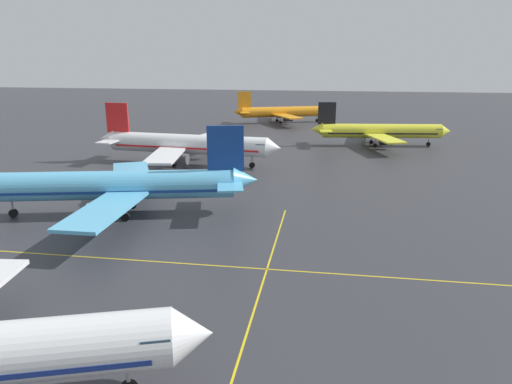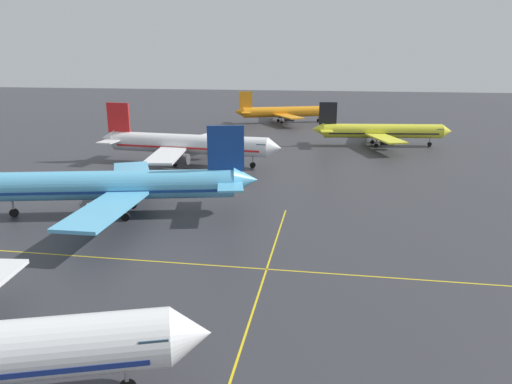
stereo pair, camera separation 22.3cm
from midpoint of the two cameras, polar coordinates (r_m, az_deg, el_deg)
name	(u,v)px [view 1 (the left image)]	position (r m, az deg, el deg)	size (l,w,h in m)	color
airliner_second_row	(116,186)	(71.04, -16.47, 0.72)	(40.95, 34.80, 12.83)	#5BB7E5
airliner_third_row	(186,144)	(101.72, -8.47, 5.66)	(40.40, 34.72, 12.55)	white
airliner_far_left_stand	(379,131)	(125.73, 14.46, 7.05)	(35.24, 30.18, 10.95)	yellow
airliner_far_right_stand	(283,112)	(164.36, 3.15, 9.51)	(33.33, 28.55, 10.69)	orange
taxiway_markings	(236,368)	(37.82, -2.58, -20.23)	(165.03, 75.62, 0.01)	yellow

